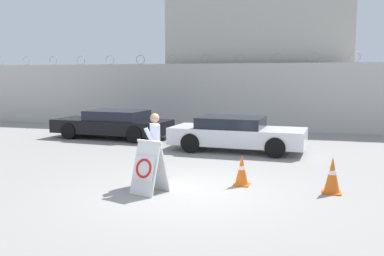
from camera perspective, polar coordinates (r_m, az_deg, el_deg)
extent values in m
plane|color=gray|center=(9.58, -0.70, -8.46)|extent=(90.00, 90.00, 0.00)
cube|color=beige|center=(20.18, 8.70, 4.11)|extent=(36.00, 0.30, 3.12)
torus|color=gray|center=(26.23, -24.14, 8.12)|extent=(0.47, 0.03, 0.47)
torus|color=gray|center=(25.17, -21.21, 8.33)|extent=(0.47, 0.03, 0.47)
torus|color=gray|center=(24.19, -18.03, 8.53)|extent=(0.47, 0.03, 0.47)
torus|color=gray|center=(23.29, -14.58, 8.72)|extent=(0.47, 0.03, 0.47)
torus|color=gray|center=(22.47, -10.87, 8.89)|extent=(0.47, 0.03, 0.47)
torus|color=gray|center=(21.76, -6.90, 9.03)|extent=(0.47, 0.03, 0.47)
torus|color=gray|center=(21.15, -2.67, 9.13)|extent=(0.47, 0.03, 0.47)
torus|color=gray|center=(20.67, 1.78, 9.18)|extent=(0.47, 0.03, 0.47)
torus|color=gray|center=(20.31, 6.42, 9.18)|extent=(0.47, 0.03, 0.47)
torus|color=gray|center=(20.08, 11.19, 9.12)|extent=(0.47, 0.03, 0.47)
torus|color=gray|center=(19.99, 16.04, 8.99)|extent=(0.47, 0.03, 0.47)
torus|color=gray|center=(20.04, 20.89, 8.80)|extent=(0.47, 0.03, 0.47)
cube|color=#B2ADA3|center=(24.65, 9.52, 8.60)|extent=(9.10, 7.32, 6.55)
cube|color=white|center=(9.30, -6.26, -5.45)|extent=(0.70, 0.52, 1.12)
cube|color=white|center=(9.53, -5.04, -5.12)|extent=(0.70, 0.52, 1.12)
cube|color=white|center=(9.31, -5.69, -1.81)|extent=(0.65, 0.26, 0.05)
cube|color=white|center=(9.27, -6.41, -5.35)|extent=(0.55, 0.32, 0.52)
torus|color=red|center=(9.26, -6.46, -5.36)|extent=(0.45, 0.29, 0.42)
cylinder|color=#514C42|center=(10.28, -4.96, -5.12)|extent=(0.15, 0.15, 0.80)
cylinder|color=#514C42|center=(10.10, -4.90, -5.33)|extent=(0.15, 0.15, 0.80)
cube|color=silver|center=(10.06, -4.97, -1.26)|extent=(0.37, 0.47, 0.62)
sphere|color=tan|center=(10.01, -5.00, 1.34)|extent=(0.22, 0.22, 0.22)
cylinder|color=silver|center=(10.32, -5.06, -0.99)|extent=(0.09, 0.09, 0.59)
cylinder|color=silver|center=(9.80, -5.47, -1.56)|extent=(0.34, 0.22, 0.57)
cube|color=orange|center=(9.95, 18.12, -8.15)|extent=(0.40, 0.40, 0.03)
cone|color=orange|center=(9.85, 18.21, -5.89)|extent=(0.34, 0.34, 0.77)
cylinder|color=white|center=(9.84, 18.22, -5.67)|extent=(0.17, 0.17, 0.11)
cube|color=orange|center=(10.18, 6.63, -7.50)|extent=(0.36, 0.36, 0.03)
cone|color=orange|center=(10.09, 6.66, -5.50)|extent=(0.31, 0.31, 0.70)
cylinder|color=white|center=(10.08, 6.67, -5.31)|extent=(0.15, 0.15, 0.10)
cylinder|color=black|center=(17.92, -16.09, -0.40)|extent=(0.67, 0.24, 0.66)
cylinder|color=black|center=(19.31, -13.10, 0.21)|extent=(0.67, 0.24, 0.66)
cylinder|color=black|center=(16.34, -7.65, -0.88)|extent=(0.67, 0.24, 0.66)
cylinder|color=black|center=(17.86, -5.09, -0.17)|extent=(0.67, 0.24, 0.66)
cube|color=black|center=(17.79, -10.61, 0.26)|extent=(4.91, 2.13, 0.54)
cube|color=black|center=(17.62, -9.97, 1.72)|extent=(2.41, 1.78, 0.38)
cylinder|color=black|center=(15.23, 11.93, -1.57)|extent=(0.66, 0.23, 0.65)
cylinder|color=black|center=(13.57, 11.05, -2.59)|extent=(0.66, 0.23, 0.65)
cylinder|color=black|center=(15.81, 1.82, -1.11)|extent=(0.66, 0.23, 0.65)
cylinder|color=black|center=(14.21, -0.20, -2.02)|extent=(0.66, 0.23, 0.65)
cube|color=silver|center=(14.61, 6.09, -1.07)|extent=(4.59, 2.00, 0.57)
cube|color=black|center=(14.60, 5.25, 0.78)|extent=(2.23, 1.72, 0.36)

